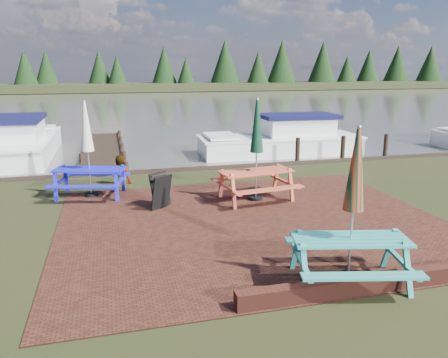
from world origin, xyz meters
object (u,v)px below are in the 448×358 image
picnic_table_red (256,166)px  boat_near (283,141)px  picnic_table_teal (351,231)px  jetty (103,149)px  chalkboard (161,191)px  person (120,155)px  boat_jetty (23,144)px  picnic_table_blue (89,164)px

picnic_table_red → boat_near: (3.65, 6.98, -0.59)m
picnic_table_teal → jetty: picnic_table_teal is taller
jetty → boat_near: boat_near is taller
chalkboard → person: size_ratio=0.50×
jetty → boat_jetty: 3.34m
picnic_table_teal → boat_near: picnic_table_teal is taller
picnic_table_red → chalkboard: bearing=173.2°
picnic_table_blue → chalkboard: bearing=-26.5°
picnic_table_teal → jetty: size_ratio=0.29×
picnic_table_blue → boat_jetty: size_ratio=0.39×
picnic_table_teal → picnic_table_blue: (-4.43, 6.50, 0.01)m
picnic_table_red → person: (-3.56, 2.76, -0.05)m
boat_near → person: 8.37m
picnic_table_red → boat_near: size_ratio=0.38×
boat_jetty → boat_near: (11.09, -2.00, -0.02)m
picnic_table_teal → picnic_table_red: (0.02, 4.97, 0.04)m
picnic_table_teal → boat_jetty: (-7.41, 13.94, -0.53)m
chalkboard → boat_jetty: size_ratio=0.13×
picnic_table_teal → person: size_ratio=1.44×
picnic_table_red → jetty: size_ratio=0.31×
chalkboard → boat_near: 9.44m
picnic_table_teal → chalkboard: (-2.61, 4.90, -0.46)m
jetty → picnic_table_blue: bearing=-92.5°
picnic_table_blue → boat_jetty: picnic_table_blue is taller
jetty → boat_jetty: boat_jetty is taller
jetty → picnic_table_red: bearing=-64.0°
picnic_table_teal → person: (-3.54, 7.72, -0.01)m
jetty → boat_near: size_ratio=1.25×
jetty → person: size_ratio=4.90×
picnic_table_red → person: size_ratio=1.50×
chalkboard → picnic_table_blue: bearing=104.6°
chalkboard → jetty: 8.71m
picnic_table_red → boat_jetty: size_ratio=0.40×
picnic_table_teal → picnic_table_red: 4.97m
picnic_table_red → chalkboard: 2.68m
picnic_table_blue → boat_near: (8.10, 5.45, -0.56)m
jetty → boat_jetty: (-3.29, 0.47, 0.29)m
chalkboard → boat_jetty: 10.24m
picnic_table_blue → boat_near: picnic_table_blue is taller
picnic_table_teal → boat_near: size_ratio=0.37×
picnic_table_blue → jetty: picnic_table_blue is taller
chalkboard → jetty: chalkboard is taller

